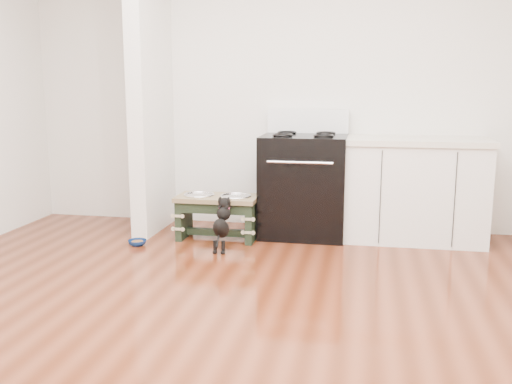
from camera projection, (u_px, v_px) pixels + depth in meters
The scene contains 8 objects.
ground at pixel (218, 328), 3.26m from camera, with size 5.00×5.00×0.00m, color #4D1E0D.
room_shell at pixel (214, 35), 2.96m from camera, with size 5.00×5.00×5.00m.
partition_wall at pixel (151, 87), 5.25m from camera, with size 0.15×0.80×2.70m, color silver.
oven_range at pixel (304, 184), 5.20m from camera, with size 0.76×0.69×1.14m.
cabinet_run at pixel (414, 190), 5.04m from camera, with size 1.24×0.64×0.91m.
dog_feeder at pixel (217, 208), 5.08m from camera, with size 0.72×0.38×0.41m.
puppy at pixel (222, 222), 4.75m from camera, with size 0.13×0.37×0.44m.
floor_bowl at pixel (137, 243), 4.92m from camera, with size 0.17×0.17×0.05m.
Camera 1 is at (0.79, -2.96, 1.37)m, focal length 40.00 mm.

